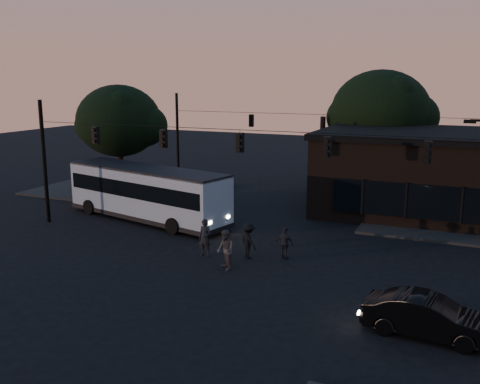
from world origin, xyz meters
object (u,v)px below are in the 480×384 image
at_px(pedestrian_b, 225,250).
at_px(pedestrian_d, 249,241).
at_px(building, 440,173).
at_px(pedestrian_a, 205,238).
at_px(bus, 147,191).
at_px(car, 429,317).
at_px(pedestrian_c, 285,243).

height_order(pedestrian_b, pedestrian_d, pedestrian_b).
bearing_deg(building, pedestrian_d, -120.79).
bearing_deg(pedestrian_a, bus, 146.48).
height_order(building, pedestrian_d, building).
height_order(building, pedestrian_b, building).
height_order(pedestrian_a, pedestrian_d, pedestrian_a).
height_order(car, pedestrian_d, pedestrian_d).
relative_size(bus, pedestrian_a, 6.45).
xyz_separation_m(building, pedestrian_b, (-8.32, -15.22, -1.77)).
bearing_deg(pedestrian_b, pedestrian_d, 125.49).
relative_size(building, pedestrian_d, 8.62).
relative_size(car, pedestrian_a, 2.33).
relative_size(bus, pedestrian_b, 6.45).
distance_m(building, pedestrian_b, 17.44).
distance_m(pedestrian_a, pedestrian_c, 4.00).
height_order(car, pedestrian_b, pedestrian_b).
relative_size(pedestrian_a, pedestrian_d, 1.05).
bearing_deg(building, bus, -151.29).
height_order(building, car, building).
relative_size(pedestrian_b, pedestrian_c, 1.17).
distance_m(pedestrian_c, pedestrian_d, 1.78).
distance_m(car, pedestrian_d, 10.20).
distance_m(bus, pedestrian_a, 8.13).
bearing_deg(car, pedestrian_c, 56.05).
height_order(car, pedestrian_c, pedestrian_c).
xyz_separation_m(car, pedestrian_a, (-10.99, 4.57, 0.22)).
height_order(building, pedestrian_c, building).
xyz_separation_m(bus, pedestrian_c, (10.36, -3.59, -1.07)).
bearing_deg(pedestrian_a, building, 56.39).
height_order(pedestrian_a, pedestrian_b, pedestrian_b).
xyz_separation_m(bus, pedestrian_b, (8.30, -6.11, -0.93)).
relative_size(pedestrian_a, pedestrian_c, 1.17).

